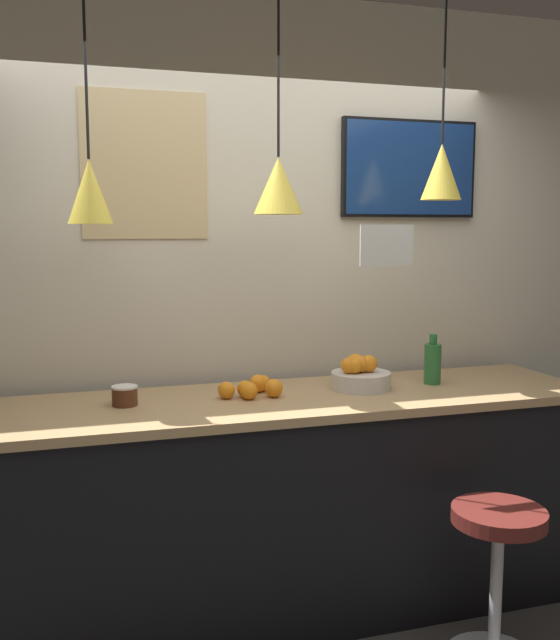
# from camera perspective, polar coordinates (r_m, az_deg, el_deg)

# --- Properties ---
(back_wall) EXTENTS (8.00, 0.06, 2.90)m
(back_wall) POSITION_cam_1_polar(r_m,az_deg,el_deg) (3.61, -2.24, 2.31)
(back_wall) COLOR beige
(back_wall) RESTS_ON ground_plane
(service_counter) EXTENTS (2.95, 0.74, 1.01)m
(service_counter) POSITION_cam_1_polar(r_m,az_deg,el_deg) (3.38, 0.00, -14.51)
(service_counter) COLOR black
(service_counter) RESTS_ON ground_plane
(bar_stool) EXTENTS (0.39, 0.39, 0.66)m
(bar_stool) POSITION_cam_1_polar(r_m,az_deg,el_deg) (3.14, 16.99, -17.69)
(bar_stool) COLOR #B7B7BC
(bar_stool) RESTS_ON ground_plane
(fruit_bowl) EXTENTS (0.28, 0.28, 0.16)m
(fruit_bowl) POSITION_cam_1_polar(r_m,az_deg,el_deg) (3.40, 6.44, -4.47)
(fruit_bowl) COLOR beige
(fruit_bowl) RESTS_ON service_counter
(orange_pile) EXTENTS (0.29, 0.21, 0.08)m
(orange_pile) POSITION_cam_1_polar(r_m,az_deg,el_deg) (3.24, -2.12, -5.40)
(orange_pile) COLOR orange
(orange_pile) RESTS_ON service_counter
(juice_bottle) EXTENTS (0.08, 0.08, 0.25)m
(juice_bottle) POSITION_cam_1_polar(r_m,az_deg,el_deg) (3.56, 12.11, -3.36)
(juice_bottle) COLOR #286B33
(juice_bottle) RESTS_ON service_counter
(spread_jar) EXTENTS (0.11, 0.11, 0.09)m
(spread_jar) POSITION_cam_1_polar(r_m,az_deg,el_deg) (3.14, -12.32, -5.94)
(spread_jar) COLOR #562D19
(spread_jar) RESTS_ON service_counter
(pendant_lamp_left) EXTENTS (0.18, 0.18, 1.02)m
(pendant_lamp_left) POSITION_cam_1_polar(r_m,az_deg,el_deg) (3.03, -14.98, 9.99)
(pendant_lamp_left) COLOR black
(pendant_lamp_middle) EXTENTS (0.22, 0.22, 0.97)m
(pendant_lamp_middle) POSITION_cam_1_polar(r_m,az_deg,el_deg) (3.17, -0.13, 10.76)
(pendant_lamp_middle) COLOR black
(pendant_lamp_right) EXTENTS (0.19, 0.19, 0.90)m
(pendant_lamp_right) POSITION_cam_1_polar(r_m,az_deg,el_deg) (3.49, 12.79, 11.54)
(pendant_lamp_right) COLOR black
(mounted_tv) EXTENTS (0.76, 0.04, 0.50)m
(mounted_tv) POSITION_cam_1_polar(r_m,az_deg,el_deg) (3.87, 10.33, 11.82)
(mounted_tv) COLOR black
(hanging_menu_board) EXTENTS (0.24, 0.01, 0.17)m
(hanging_menu_board) POSITION_cam_1_polar(r_m,az_deg,el_deg) (3.01, 8.54, 5.94)
(hanging_menu_board) COLOR silver
(wall_poster) EXTENTS (0.59, 0.01, 0.69)m
(wall_poster) POSITION_cam_1_polar(r_m,az_deg,el_deg) (3.48, -10.77, 12.07)
(wall_poster) COLOR #DBBC84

